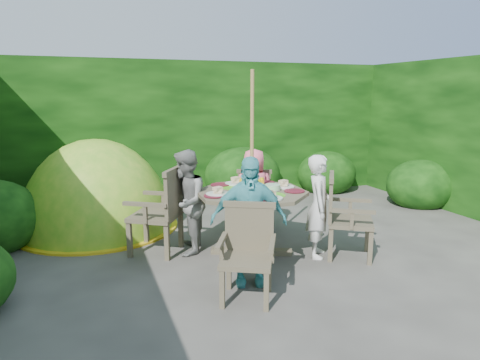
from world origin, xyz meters
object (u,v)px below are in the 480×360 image
object	(u,v)px
child_back	(254,192)
child_front	(249,221)
parasol_pole	(252,166)
garden_chair_left	(162,210)
garden_chair_back	(254,197)
garden_chair_front	(248,250)
patio_table	(252,201)
child_right	(319,206)
garden_chair_right	(344,215)
dome_tent	(99,228)
child_left	(186,202)

from	to	relation	value
child_back	child_front	distance (m)	1.60
parasol_pole	child_front	xyz separation A→B (m)	(-0.33, -0.73, -0.44)
garden_chair_left	garden_chair_back	xyz separation A→B (m)	(1.45, 0.58, -0.10)
garden_chair_front	patio_table	bearing A→B (deg)	93.71
child_right	child_front	bearing A→B (deg)	141.61
garden_chair_right	garden_chair_left	bearing A→B (deg)	99.14
child_back	garden_chair_left	bearing A→B (deg)	24.23
child_right	parasol_pole	bearing A→B (deg)	96.61
garden_chair_left	garden_chair_back	size ratio (longest dim) A/B	1.21
garden_chair_left	patio_table	bearing A→B (deg)	98.95
garden_chair_right	dome_tent	world-z (taller)	dome_tent
child_right	child_front	world-z (taller)	child_front
dome_tent	child_left	bearing A→B (deg)	-48.11
child_right	child_left	world-z (taller)	child_left
child_back	garden_chair_front	bearing A→B (deg)	77.66
patio_table	child_back	distance (m)	0.80
garden_chair_back	garden_chair_front	size ratio (longest dim) A/B	0.97
garden_chair_front	child_right	bearing A→B (deg)	57.91
garden_chair_left	garden_chair_front	bearing A→B (deg)	53.35
garden_chair_front	dome_tent	bearing A→B (deg)	142.57
garden_chair_left	child_right	bearing A→B (deg)	98.61
garden_chair_back	garden_chair_front	world-z (taller)	garden_chair_front
parasol_pole	garden_chair_left	distance (m)	1.22
garden_chair_back	garden_chair_front	distance (m)	2.21
garden_chair_right	garden_chair_left	size ratio (longest dim) A/B	0.94
child_front	garden_chair_front	bearing A→B (deg)	-96.61
child_right	dome_tent	size ratio (longest dim) A/B	0.47
patio_table	child_right	xyz separation A→B (m)	(0.73, -0.33, -0.05)
garden_chair_right	parasol_pole	bearing A→B (deg)	99.13
garden_chair_right	child_left	bearing A→B (deg)	98.85
garden_chair_back	garden_chair_front	xyz separation A→B (m)	(-0.90, -2.02, 0.01)
garden_chair_right	child_right	world-z (taller)	child_right
garden_chair_right	dome_tent	distance (m)	3.52
garden_chair_left	child_back	world-z (taller)	child_back
garden_chair_back	child_front	world-z (taller)	child_front
parasol_pole	child_left	distance (m)	0.92
patio_table	child_right	bearing A→B (deg)	-24.20
parasol_pole	garden_chair_front	size ratio (longest dim) A/B	2.53
patio_table	garden_chair_front	distance (m)	1.12
garden_chair_front	child_front	world-z (taller)	child_front
garden_chair_right	garden_chair_left	world-z (taller)	garden_chair_left
garden_chair_left	child_left	bearing A→B (deg)	100.78
child_left	child_back	world-z (taller)	child_left
dome_tent	child_front	bearing A→B (deg)	-53.66
garden_chair_back	child_left	world-z (taller)	child_left
parasol_pole	garden_chair_back	distance (m)	1.28
child_front	dome_tent	world-z (taller)	child_front
child_left	child_back	xyz separation A→B (m)	(1.06, 0.40, -0.04)
garden_chair_front	garden_chair_left	bearing A→B (deg)	138.83
garden_chair_back	child_front	distance (m)	1.92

